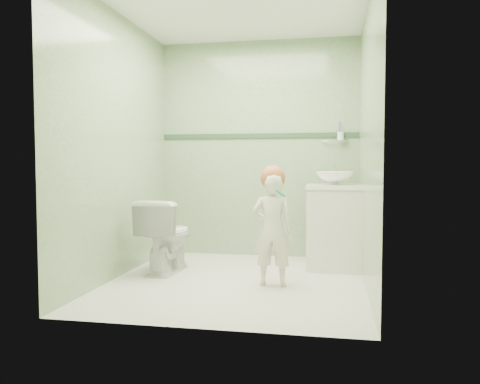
# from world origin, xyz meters

# --- Properties ---
(ground) EXTENTS (2.50, 2.50, 0.00)m
(ground) POSITION_xyz_m (0.00, 0.00, 0.00)
(ground) COLOR silver
(ground) RESTS_ON ground
(room_shell) EXTENTS (2.50, 2.54, 2.40)m
(room_shell) POSITION_xyz_m (0.00, 0.00, 1.20)
(room_shell) COLOR gray
(room_shell) RESTS_ON ground
(trim_stripe) EXTENTS (2.20, 0.02, 0.05)m
(trim_stripe) POSITION_xyz_m (0.00, 1.24, 1.35)
(trim_stripe) COLOR #2C4830
(trim_stripe) RESTS_ON room_shell
(vanity) EXTENTS (0.52, 0.50, 0.80)m
(vanity) POSITION_xyz_m (0.84, 0.70, 0.40)
(vanity) COLOR silver
(vanity) RESTS_ON ground
(counter) EXTENTS (0.54, 0.52, 0.04)m
(counter) POSITION_xyz_m (0.84, 0.70, 0.81)
(counter) COLOR white
(counter) RESTS_ON vanity
(basin) EXTENTS (0.37, 0.37, 0.13)m
(basin) POSITION_xyz_m (0.84, 0.70, 0.89)
(basin) COLOR white
(basin) RESTS_ON counter
(faucet) EXTENTS (0.03, 0.13, 0.18)m
(faucet) POSITION_xyz_m (0.84, 0.89, 0.97)
(faucet) COLOR silver
(faucet) RESTS_ON counter
(cup_holder) EXTENTS (0.26, 0.07, 0.21)m
(cup_holder) POSITION_xyz_m (0.89, 1.18, 1.33)
(cup_holder) COLOR silver
(cup_holder) RESTS_ON room_shell
(toilet) EXTENTS (0.43, 0.71, 0.70)m
(toilet) POSITION_xyz_m (-0.74, 0.26, 0.35)
(toilet) COLOR white
(toilet) RESTS_ON ground
(toddler) EXTENTS (0.35, 0.23, 0.95)m
(toddler) POSITION_xyz_m (0.32, -0.09, 0.48)
(toddler) COLOR white
(toddler) RESTS_ON ground
(hair_cap) EXTENTS (0.21, 0.21, 0.21)m
(hair_cap) POSITION_xyz_m (0.32, -0.06, 0.92)
(hair_cap) COLOR #B76037
(hair_cap) RESTS_ON toddler
(teal_toothbrush) EXTENTS (0.11, 0.13, 0.08)m
(teal_toothbrush) POSITION_xyz_m (0.40, -0.21, 0.79)
(teal_toothbrush) COLOR #029971
(teal_toothbrush) RESTS_ON toddler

